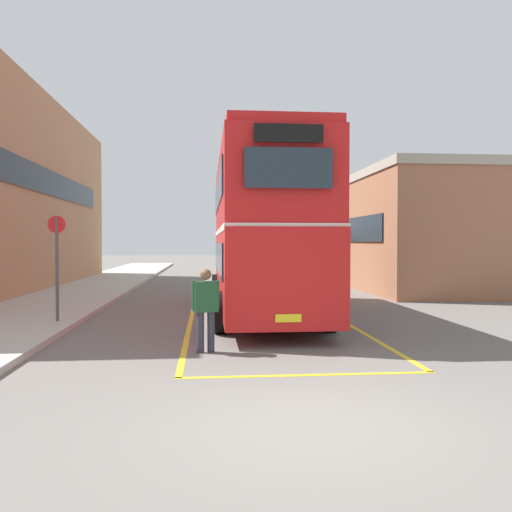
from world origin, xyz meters
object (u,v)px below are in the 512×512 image
Objects in this scene: double_decker_bus at (261,230)px; bus_stop_sign at (57,258)px; single_deck_bus at (262,250)px; pedestrian_boarding at (206,305)px.

bus_stop_sign is at bearing -161.31° from double_decker_bus.
double_decker_bus is 18.93m from single_deck_bus.
pedestrian_boarding is (-3.57, -24.20, -0.71)m from single_deck_bus.
bus_stop_sign is at bearing 136.50° from pedestrian_boarding.
pedestrian_boarding is (-1.64, -5.39, -1.58)m from double_decker_bus.
single_deck_bus is at bearing 84.13° from double_decker_bus.
double_decker_bus is at bearing -95.87° from single_deck_bus.
double_decker_bus reaches higher than single_deck_bus.
bus_stop_sign is (-3.76, 3.57, 0.82)m from pedestrian_boarding.
single_deck_bus is at bearing 70.44° from bus_stop_sign.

